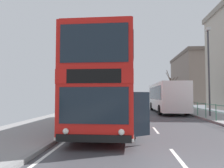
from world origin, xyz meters
TOP-DOWN VIEW (x-y plane):
  - double_decker_bus_main at (-2.49, 8.24)m, footprint 3.30×10.79m
  - background_bus_far_lane at (2.70, 19.01)m, footprint 2.73×10.17m
  - pedestrian_railing_far_kerb at (4.45, 14.36)m, footprint 0.05×32.96m
  - street_lamp_far_side at (5.34, 14.06)m, footprint 0.28×0.60m
  - bare_tree_far_00 at (6.06, 33.05)m, footprint 2.59×2.26m
  - background_building_00 at (14.63, 45.92)m, footprint 8.54×17.54m

SIDE VIEW (x-z plane):
  - pedestrian_railing_far_kerb at x=4.45m, z-range 0.32..1.42m
  - background_bus_far_lane at x=2.70m, z-range 0.15..3.23m
  - double_decker_bus_main at x=-2.49m, z-range 0.10..4.60m
  - bare_tree_far_00 at x=6.06m, z-range -0.14..5.94m
  - street_lamp_far_side at x=5.34m, z-range 0.74..8.12m
  - background_building_00 at x=14.63m, z-range 0.03..11.46m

